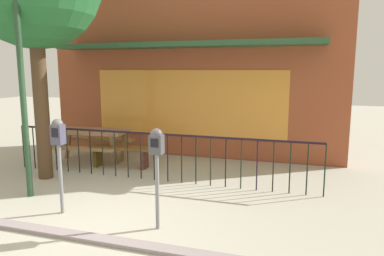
{
  "coord_description": "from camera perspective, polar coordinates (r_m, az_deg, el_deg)",
  "views": [
    {
      "loc": [
        2.8,
        -4.2,
        2.2
      ],
      "look_at": [
        0.67,
        2.59,
        1.04
      ],
      "focal_mm": 33.27,
      "sensor_mm": 36.0,
      "label": 1
    }
  ],
  "objects": [
    {
      "name": "picnic_table_left",
      "position": [
        8.94,
        -16.08,
        -1.32
      ],
      "size": [
        1.93,
        1.54,
        0.79
      ],
      "color": "#9F7253",
      "rests_on": "ground"
    },
    {
      "name": "patio_fence_front",
      "position": [
        7.14,
        -6.14,
        -3.19
      ],
      "size": [
        6.46,
        0.04,
        0.97
      ],
      "color": "black",
      "rests_on": "ground"
    },
    {
      "name": "parking_meter_near",
      "position": [
        4.85,
        -5.69,
        -3.84
      ],
      "size": [
        0.18,
        0.17,
        1.43
      ],
      "color": "gray",
      "rests_on": "ground"
    },
    {
      "name": "curb_edge",
      "position": [
        5.18,
        -18.14,
        -16.34
      ],
      "size": [
        10.73,
        0.2,
        0.11
      ],
      "primitive_type": "cube",
      "color": "gray",
      "rests_on": "ground"
    },
    {
      "name": "patio_bench",
      "position": [
        8.26,
        -11.35,
        -3.83
      ],
      "size": [
        1.43,
        0.48,
        0.48
      ],
      "color": "brown",
      "rests_on": "ground"
    },
    {
      "name": "pub_storefront",
      "position": [
        9.22,
        -0.3,
        12.06
      ],
      "size": [
        7.67,
        1.32,
        5.32
      ],
      "color": "maroon",
      "rests_on": "ground"
    },
    {
      "name": "street_lamp",
      "position": [
        6.68,
        -26.07,
        13.06
      ],
      "size": [
        0.28,
        0.28,
        4.25
      ],
      "color": "#244229",
      "rests_on": "ground"
    },
    {
      "name": "ground",
      "position": [
        5.5,
        -15.43,
        -14.63
      ],
      "size": [
        40.0,
        40.0,
        0.0
      ],
      "primitive_type": "plane",
      "color": "#B3AF9D"
    },
    {
      "name": "parking_meter_far",
      "position": [
        5.73,
        -20.64,
        -1.95
      ],
      "size": [
        0.18,
        0.17,
        1.48
      ],
      "color": "gray",
      "rests_on": "ground"
    }
  ]
}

